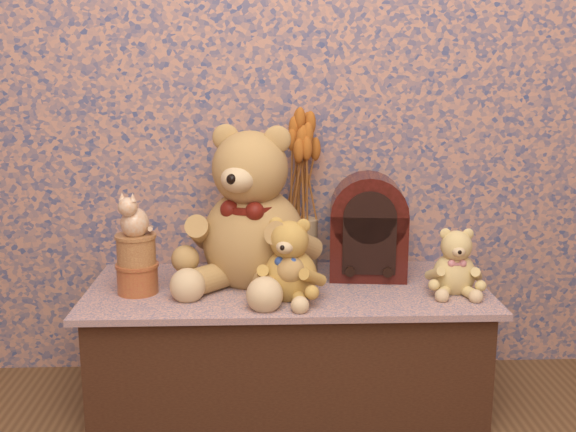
% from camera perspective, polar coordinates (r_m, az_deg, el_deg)
% --- Properties ---
extents(display_shelf, '(1.25, 0.55, 0.39)m').
position_cam_1_polar(display_shelf, '(2.22, -0.05, -10.71)').
color(display_shelf, '#394A76').
rests_on(display_shelf, ground).
extents(teddy_large, '(0.59, 0.64, 0.55)m').
position_cam_1_polar(teddy_large, '(2.13, -2.94, 1.41)').
color(teddy_large, '#B07F44').
rests_on(teddy_large, display_shelf).
extents(teddy_medium, '(0.28, 0.31, 0.27)m').
position_cam_1_polar(teddy_medium, '(2.01, 0.20, -3.34)').
color(teddy_medium, '#B28132').
rests_on(teddy_medium, display_shelf).
extents(teddy_small, '(0.19, 0.22, 0.22)m').
position_cam_1_polar(teddy_small, '(2.13, 13.95, -3.46)').
color(teddy_small, tan).
rests_on(teddy_small, display_shelf).
extents(cathedral_radio, '(0.26, 0.20, 0.34)m').
position_cam_1_polar(cathedral_radio, '(2.23, 6.79, -0.83)').
color(cathedral_radio, black).
rests_on(cathedral_radio, display_shelf).
extents(ceramic_vase, '(0.12, 0.12, 0.18)m').
position_cam_1_polar(ceramic_vase, '(2.28, 1.14, -2.51)').
color(ceramic_vase, tan).
rests_on(ceramic_vase, display_shelf).
extents(dried_stalks, '(0.24, 0.24, 0.43)m').
position_cam_1_polar(dried_stalks, '(2.22, 1.17, 5.10)').
color(dried_stalks, '#AD571B').
rests_on(dried_stalks, ceramic_vase).
extents(biscuit_tin_lower, '(0.16, 0.16, 0.09)m').
position_cam_1_polar(biscuit_tin_lower, '(2.13, -12.60, -5.19)').
color(biscuit_tin_lower, '#B47A35').
rests_on(biscuit_tin_lower, display_shelf).
extents(biscuit_tin_upper, '(0.15, 0.15, 0.09)m').
position_cam_1_polar(biscuit_tin_upper, '(2.11, -12.72, -2.83)').
color(biscuit_tin_upper, tan).
rests_on(biscuit_tin_upper, biscuit_tin_lower).
extents(cat_figurine, '(0.13, 0.14, 0.14)m').
position_cam_1_polar(cat_figurine, '(2.08, -12.87, 0.23)').
color(cat_figurine, silver).
rests_on(cat_figurine, biscuit_tin_upper).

